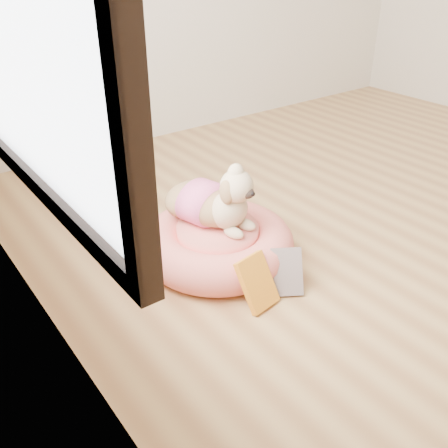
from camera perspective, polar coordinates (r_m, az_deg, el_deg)
pet_bed at (r=2.36m, az=-0.73°, el=-2.24°), size 0.72×0.72×0.19m
dog at (r=2.25m, az=-1.28°, el=3.83°), size 0.43×0.53×0.34m
book_yellow at (r=2.08m, az=3.81°, el=-6.67°), size 0.17×0.16×0.21m
book_white at (r=2.18m, az=7.18°, el=-5.43°), size 0.18×0.18×0.19m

